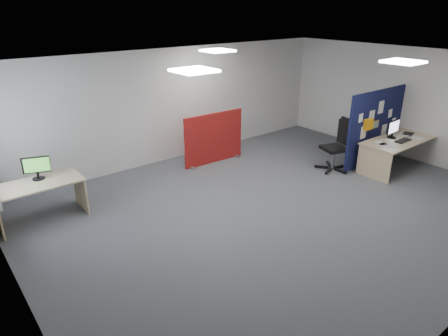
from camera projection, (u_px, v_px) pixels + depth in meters
floor at (277, 206)px, 7.73m from camera, size 9.00×9.00×0.00m
ceiling at (285, 64)px, 6.70m from camera, size 9.00×7.00×0.02m
wall_back at (177, 104)px, 9.75m from camera, size 9.00×0.02×2.70m
wall_left at (8, 216)px, 4.63m from camera, size 0.02×7.00×2.70m
wall_right at (409, 104)px, 9.80m from camera, size 0.02×7.00×2.70m
ceiling_lights at (271, 60)px, 7.38m from camera, size 4.10×4.10×0.04m
navy_divider at (376, 127)px, 9.51m from camera, size 2.18×0.30×1.80m
main_desk at (397, 145)px, 9.32m from camera, size 1.99×0.88×0.73m
monitor_main at (393, 128)px, 9.22m from camera, size 0.48×0.20×0.42m
keyboard at (403, 141)px, 9.09m from camera, size 0.45×0.18×0.02m
mouse at (409, 137)px, 9.33m from camera, size 0.11×0.08×0.03m
paper_tray at (408, 134)px, 9.60m from camera, size 0.33×0.29×0.01m
red_divider at (214, 139)px, 9.66m from camera, size 1.65×0.30×1.24m
second_desk at (39, 192)px, 7.07m from camera, size 1.48×0.74×0.73m
monitor_second at (36, 167)px, 7.04m from camera, size 0.45×0.21×0.42m
office_chair at (339, 142)px, 9.22m from camera, size 0.79×0.75×1.19m
desk_papers at (395, 140)px, 9.14m from camera, size 1.47×0.80×0.00m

